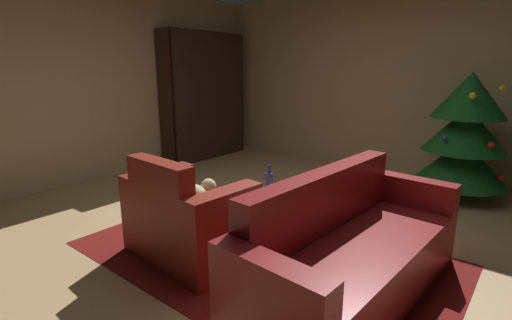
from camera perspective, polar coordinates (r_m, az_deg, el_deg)
name	(u,v)px	position (r m, az deg, el deg)	size (l,w,h in m)	color
ground_plane	(273,231)	(3.61, 2.70, -10.83)	(7.04, 7.04, 0.00)	tan
wall_back	(390,81)	(5.83, 19.83, 11.31)	(5.99, 0.06, 2.65)	tan
wall_left	(97,82)	(5.56, -23.20, 10.93)	(0.06, 5.75, 2.65)	tan
area_rug	(262,254)	(3.20, 0.88, -14.23)	(2.97, 1.86, 0.01)	maroon
bookshelf_unit	(209,98)	(6.48, -7.27, 9.37)	(0.36, 1.61, 2.09)	black
armchair_red	(187,221)	(3.10, -10.56, -9.15)	(1.06, 0.72, 0.85)	maroon
couch_red	(351,255)	(2.66, 14.35, -13.95)	(0.83, 2.00, 0.83)	maroon
coffee_table	(280,209)	(3.07, 3.65, -7.48)	(0.72, 0.72, 0.43)	black
book_stack_on_table	(278,201)	(3.03, 3.34, -6.31)	(0.21, 0.14, 0.08)	red
bottle_on_table	(269,184)	(3.19, 2.03, -3.75)	(0.07, 0.07, 0.29)	navy
decorated_tree	(465,134)	(4.97, 29.43, 3.45)	(1.02, 1.02, 1.47)	brown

